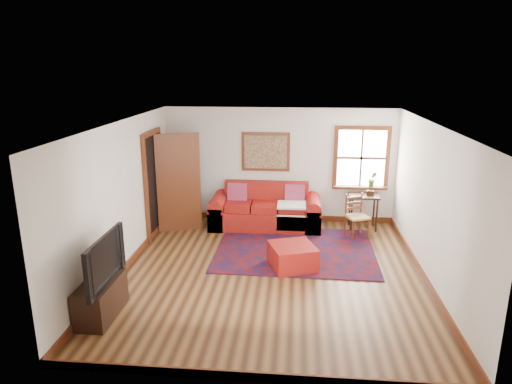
# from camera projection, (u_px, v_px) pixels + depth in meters

# --- Properties ---
(ground) EXTENTS (5.50, 5.50, 0.00)m
(ground) POSITION_uv_depth(u_px,v_px,m) (271.00, 273.00, 7.67)
(ground) COLOR #3B2110
(ground) RESTS_ON ground
(room_envelope) EXTENTS (5.04, 5.54, 2.52)m
(room_envelope) POSITION_uv_depth(u_px,v_px,m) (272.00, 177.00, 7.23)
(room_envelope) COLOR silver
(room_envelope) RESTS_ON ground
(window) EXTENTS (1.18, 0.20, 1.38)m
(window) POSITION_uv_depth(u_px,v_px,m) (362.00, 164.00, 9.75)
(window) COLOR white
(window) RESTS_ON ground
(doorway) EXTENTS (0.89, 1.08, 2.14)m
(doorway) POSITION_uv_depth(u_px,v_px,m) (169.00, 182.00, 9.28)
(doorway) COLOR black
(doorway) RESTS_ON ground
(framed_artwork) EXTENTS (1.05, 0.07, 0.85)m
(framed_artwork) POSITION_uv_depth(u_px,v_px,m) (266.00, 152.00, 9.87)
(framed_artwork) COLOR #5F2A14
(framed_artwork) RESTS_ON ground
(persian_rug) EXTENTS (2.97, 2.39, 0.02)m
(persian_rug) POSITION_uv_depth(u_px,v_px,m) (295.00, 250.00, 8.60)
(persian_rug) COLOR #500B0B
(persian_rug) RESTS_ON ground
(red_leather_sofa) EXTENTS (2.34, 0.97, 0.92)m
(red_leather_sofa) POSITION_uv_depth(u_px,v_px,m) (266.00, 213.00, 9.81)
(red_leather_sofa) COLOR maroon
(red_leather_sofa) RESTS_ON ground
(red_ottoman) EXTENTS (0.91, 0.91, 0.41)m
(red_ottoman) POSITION_uv_depth(u_px,v_px,m) (293.00, 256.00, 7.81)
(red_ottoman) COLOR maroon
(red_ottoman) RESTS_ON ground
(side_table) EXTENTS (0.61, 0.46, 0.74)m
(side_table) POSITION_uv_depth(u_px,v_px,m) (364.00, 201.00, 9.59)
(side_table) COLOR black
(side_table) RESTS_ON ground
(ladder_back_chair) EXTENTS (0.53, 0.52, 0.87)m
(ladder_back_chair) POSITION_uv_depth(u_px,v_px,m) (356.00, 214.00, 9.16)
(ladder_back_chair) COLOR tan
(ladder_back_chair) RESTS_ON ground
(media_cabinet) EXTENTS (0.42, 0.94, 0.52)m
(media_cabinet) POSITION_uv_depth(u_px,v_px,m) (101.00, 299.00, 6.30)
(media_cabinet) COLOR black
(media_cabinet) RESTS_ON ground
(television) EXTENTS (0.15, 1.18, 0.68)m
(television) POSITION_uv_depth(u_px,v_px,m) (97.00, 260.00, 6.10)
(television) COLOR black
(television) RESTS_ON media_cabinet
(candle_hurricane) EXTENTS (0.12, 0.12, 0.18)m
(candle_hurricane) POSITION_uv_depth(u_px,v_px,m) (114.00, 263.00, 6.60)
(candle_hurricane) COLOR silver
(candle_hurricane) RESTS_ON media_cabinet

